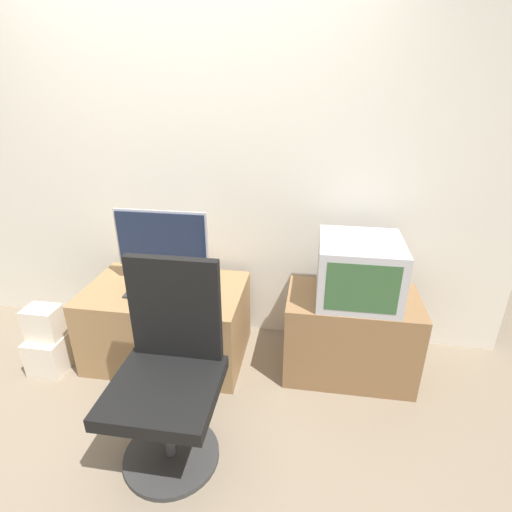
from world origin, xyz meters
The scene contains 11 objects.
ground_plane centered at (0.00, 0.00, 0.00)m, with size 12.00×12.00×0.00m, color #7F705B.
wall_back centered at (0.00, 1.32, 1.30)m, with size 4.40×0.05×2.60m.
desk centered at (-0.11, 0.89, 0.27)m, with size 1.05×0.66×0.54m.
side_stand centered at (1.12, 0.91, 0.28)m, with size 0.82×0.48×0.56m.
main_monitor centered at (-0.14, 0.99, 0.81)m, with size 0.62×0.18×0.50m.
keyboard centered at (-0.14, 0.79, 0.54)m, with size 0.37×0.14×0.01m.
mouse centered at (0.09, 0.82, 0.55)m, with size 0.05×0.04×0.04m.
crt_tv centered at (1.13, 0.92, 0.75)m, with size 0.49×0.49×0.38m.
office_chair centered at (0.19, 0.15, 0.47)m, with size 0.52×0.52×1.04m.
cardboard_box_lower centered at (-0.85, 0.64, 0.12)m, with size 0.23×0.27×0.25m.
cardboard_box_upper centered at (-0.85, 0.64, 0.36)m, with size 0.21×0.16×0.22m.
Camera 1 is at (0.85, -1.31, 1.82)m, focal length 28.00 mm.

